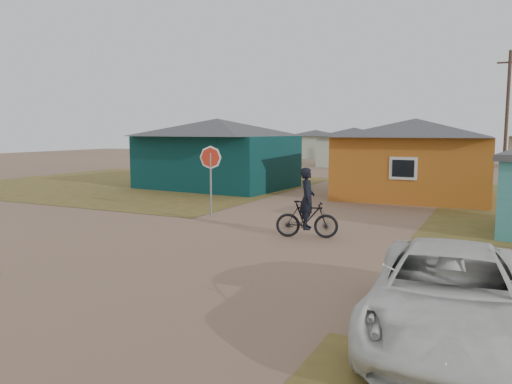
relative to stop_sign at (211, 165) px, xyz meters
The scene contains 10 objects.
ground 6.25m from the stop_sign, 52.78° to the right, with size 120.00×120.00×0.00m, color #8B6850.
grass_nw 13.45m from the stop_sign, 141.51° to the left, with size 20.00×18.00×0.00m, color brown.
house_teal 10.06m from the stop_sign, 119.24° to the left, with size 8.93×7.08×4.00m.
house_yellow 11.10m from the stop_sign, 56.75° to the left, with size 7.72×6.76×3.90m.
house_pale_west 29.38m from the stop_sign, 94.72° to the left, with size 7.04×6.15×3.60m.
house_pale_north 42.58m from the stop_sign, 104.16° to the left, with size 6.28×5.81×3.40m.
utility_pole_near 20.12m from the stop_sign, 59.74° to the left, with size 1.40×0.20×8.00m.
stop_sign is the anchor object (origin of this frame).
cyclist 5.19m from the stop_sign, 22.70° to the right, with size 2.00×1.10×2.18m.
vehicle 12.43m from the stop_sign, 40.98° to the right, with size 2.43×5.26×1.46m, color silver.
Camera 1 is at (6.39, -11.55, 3.30)m, focal length 35.00 mm.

